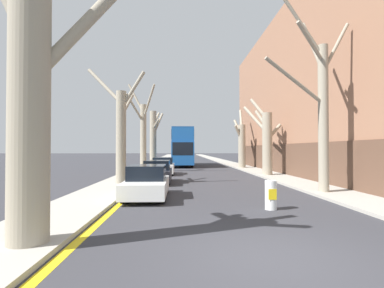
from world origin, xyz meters
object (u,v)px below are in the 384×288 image
at_px(parked_car_1, 157,172).
at_px(street_tree_left_1, 121,130).
at_px(traffic_bollard, 271,195).
at_px(street_tree_right_1, 266,139).
at_px(street_tree_left_0, 24,69).
at_px(street_tree_left_3, 154,136).
at_px(street_tree_right_0, 321,105).
at_px(street_tree_right_2, 241,142).
at_px(parked_car_2, 163,166).
at_px(street_tree_left_2, 143,132).
at_px(double_decker_bus, 182,145).
at_px(parked_car_0, 147,182).

bearing_deg(parked_car_1, street_tree_left_1, -155.08).
bearing_deg(traffic_bollard, street_tree_right_1, 74.49).
relative_size(street_tree_right_1, traffic_bollard, 6.25).
distance_m(street_tree_left_0, street_tree_left_3, 31.05).
bearing_deg(street_tree_right_1, street_tree_right_0, -91.04).
distance_m(street_tree_left_1, street_tree_right_2, 17.78).
height_order(parked_car_2, traffic_bollard, parked_car_2).
relative_size(street_tree_left_1, parked_car_1, 1.77).
bearing_deg(parked_car_1, street_tree_right_1, 28.74).
xyz_separation_m(street_tree_left_0, street_tree_left_1, (-0.17, 11.21, -0.59)).
relative_size(street_tree_left_0, parked_car_1, 2.01).
bearing_deg(street_tree_left_2, double_decker_bus, 69.37).
xyz_separation_m(street_tree_right_2, traffic_bollard, (-3.52, -22.02, -2.32)).
height_order(street_tree_left_0, parked_car_1, street_tree_left_0).
bearing_deg(street_tree_right_1, double_decker_bus, 113.73).
bearing_deg(parked_car_1, street_tree_left_2, 102.57).
xyz_separation_m(street_tree_left_2, traffic_bollard, (6.60, -17.52, -3.14)).
relative_size(street_tree_right_0, parked_car_0, 2.19).
relative_size(street_tree_right_0, parked_car_1, 2.22).
xyz_separation_m(street_tree_right_0, traffic_bollard, (-3.39, -3.36, -3.66)).
bearing_deg(street_tree_right_0, parked_car_0, -175.42).
bearing_deg(street_tree_left_3, street_tree_right_0, -67.58).
distance_m(street_tree_left_2, street_tree_right_1, 11.21).
distance_m(street_tree_left_1, street_tree_left_3, 19.84).
bearing_deg(parked_car_2, parked_car_0, -90.00).
distance_m(street_tree_left_3, parked_car_2, 13.11).
bearing_deg(traffic_bollard, street_tree_left_1, 131.72).
height_order(street_tree_right_1, traffic_bollard, street_tree_right_1).
xyz_separation_m(street_tree_left_1, street_tree_right_2, (10.14, 14.59, -0.38)).
bearing_deg(traffic_bollard, parked_car_0, 149.16).
bearing_deg(traffic_bollard, parked_car_1, 118.55).
distance_m(street_tree_left_3, traffic_bollard, 28.20).
bearing_deg(street_tree_right_0, street_tree_left_0, -144.04).
relative_size(street_tree_left_2, parked_car_1, 2.05).
distance_m(street_tree_right_2, parked_car_2, 11.15).
distance_m(street_tree_left_2, parked_car_1, 9.82).
bearing_deg(street_tree_left_2, street_tree_right_1, -24.70).
bearing_deg(street_tree_left_3, parked_car_1, -84.23).
xyz_separation_m(street_tree_right_0, parked_car_2, (-7.95, 11.29, -3.49)).
distance_m(street_tree_left_3, street_tree_right_0, 25.86).
relative_size(street_tree_left_1, street_tree_left_2, 0.87).
bearing_deg(street_tree_right_2, street_tree_left_3, 152.32).
height_order(street_tree_left_1, traffic_bollard, street_tree_left_1).
distance_m(parked_car_0, parked_car_1, 5.66).
bearing_deg(street_tree_right_0, traffic_bollard, -135.26).
bearing_deg(street_tree_right_1, parked_car_2, 167.44).
distance_m(street_tree_left_2, street_tree_right_2, 11.10).
bearing_deg(double_decker_bus, parked_car_0, -93.94).
distance_m(street_tree_left_0, street_tree_right_2, 27.69).
height_order(street_tree_left_0, parked_car_2, street_tree_left_0).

